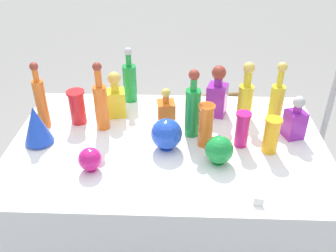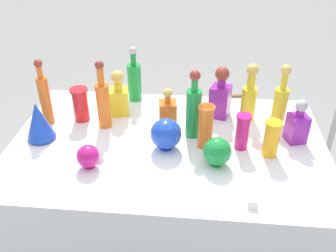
{
  "view_description": "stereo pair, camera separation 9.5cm",
  "coord_description": "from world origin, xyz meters",
  "px_view_note": "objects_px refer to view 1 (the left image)",
  "views": [
    {
      "loc": [
        0.06,
        -1.64,
        1.91
      ],
      "look_at": [
        0.0,
        0.0,
        0.86
      ],
      "focal_mm": 40.0,
      "sensor_mm": 36.0,
      "label": 1
    },
    {
      "loc": [
        0.16,
        -1.64,
        1.91
      ],
      "look_at": [
        0.0,
        0.0,
        0.86
      ],
      "focal_mm": 40.0,
      "sensor_mm": 36.0,
      "label": 2
    }
  ],
  "objects_px": {
    "slender_vase_0": "(242,128)",
    "cardboard_box_behind_left": "(223,124)",
    "tall_bottle_4": "(277,99)",
    "square_decanter_0": "(116,97)",
    "tall_bottle_3": "(130,81)",
    "square_decanter_2": "(217,94)",
    "square_decanter_1": "(295,120)",
    "round_bowl_0": "(219,150)",
    "round_bowl_1": "(90,159)",
    "slender_vase_2": "(271,134)",
    "round_bowl_2": "(167,134)",
    "tall_bottle_0": "(193,108)",
    "tall_bottle_1": "(101,103)",
    "slender_vase_3": "(77,106)",
    "tall_bottle_5": "(246,95)",
    "slender_vase_1": "(206,124)",
    "square_decanter_3": "(166,112)",
    "tall_bottle_2": "(41,100)",
    "fluted_vase_0": "(36,125)"
  },
  "relations": [
    {
      "from": "tall_bottle_0",
      "to": "tall_bottle_4",
      "type": "bearing_deg",
      "value": 17.55
    },
    {
      "from": "square_decanter_2",
      "to": "round_bowl_2",
      "type": "distance_m",
      "value": 0.46
    },
    {
      "from": "tall_bottle_2",
      "to": "round_bowl_2",
      "type": "xyz_separation_m",
      "value": [
        0.7,
        -0.19,
        -0.08
      ]
    },
    {
      "from": "slender_vase_0",
      "to": "slender_vase_1",
      "type": "height_order",
      "value": "slender_vase_1"
    },
    {
      "from": "square_decanter_0",
      "to": "tall_bottle_2",
      "type": "bearing_deg",
      "value": -159.73
    },
    {
      "from": "tall_bottle_0",
      "to": "tall_bottle_4",
      "type": "height_order",
      "value": "tall_bottle_0"
    },
    {
      "from": "square_decanter_2",
      "to": "round_bowl_1",
      "type": "height_order",
      "value": "square_decanter_2"
    },
    {
      "from": "slender_vase_0",
      "to": "cardboard_box_behind_left",
      "type": "xyz_separation_m",
      "value": [
        0.05,
        1.12,
        -0.68
      ]
    },
    {
      "from": "slender_vase_1",
      "to": "square_decanter_3",
      "type": "bearing_deg",
      "value": 139.11
    },
    {
      "from": "slender_vase_2",
      "to": "round_bowl_0",
      "type": "xyz_separation_m",
      "value": [
        -0.27,
        -0.11,
        -0.03
      ]
    },
    {
      "from": "tall_bottle_0",
      "to": "tall_bottle_3",
      "type": "distance_m",
      "value": 0.54
    },
    {
      "from": "tall_bottle_5",
      "to": "slender_vase_1",
      "type": "height_order",
      "value": "tall_bottle_5"
    },
    {
      "from": "slender_vase_0",
      "to": "round_bowl_1",
      "type": "xyz_separation_m",
      "value": [
        -0.74,
        -0.23,
        -0.04
      ]
    },
    {
      "from": "tall_bottle_2",
      "to": "square_decanter_1",
      "type": "relative_size",
      "value": 1.58
    },
    {
      "from": "slender_vase_0",
      "to": "round_bowl_0",
      "type": "distance_m",
      "value": 0.2
    },
    {
      "from": "tall_bottle_4",
      "to": "cardboard_box_behind_left",
      "type": "xyz_separation_m",
      "value": [
        -0.17,
        0.87,
        -0.72
      ]
    },
    {
      "from": "slender_vase_0",
      "to": "cardboard_box_behind_left",
      "type": "bearing_deg",
      "value": 87.43
    },
    {
      "from": "slender_vase_3",
      "to": "round_bowl_0",
      "type": "relative_size",
      "value": 1.36
    },
    {
      "from": "tall_bottle_3",
      "to": "square_decanter_2",
      "type": "relative_size",
      "value": 1.13
    },
    {
      "from": "round_bowl_0",
      "to": "cardboard_box_behind_left",
      "type": "relative_size",
      "value": 0.28
    },
    {
      "from": "tall_bottle_0",
      "to": "round_bowl_1",
      "type": "distance_m",
      "value": 0.6
    },
    {
      "from": "tall_bottle_5",
      "to": "slender_vase_2",
      "type": "xyz_separation_m",
      "value": [
        0.09,
        -0.35,
        -0.04
      ]
    },
    {
      "from": "square_decanter_1",
      "to": "tall_bottle_3",
      "type": "bearing_deg",
      "value": 157.68
    },
    {
      "from": "square_decanter_0",
      "to": "slender_vase_0",
      "type": "xyz_separation_m",
      "value": [
        0.7,
        -0.29,
        -0.01
      ]
    },
    {
      "from": "square_decanter_2",
      "to": "tall_bottle_1",
      "type": "bearing_deg",
      "value": -164.69
    },
    {
      "from": "tall_bottle_3",
      "to": "square_decanter_1",
      "type": "bearing_deg",
      "value": -22.32
    },
    {
      "from": "slender_vase_1",
      "to": "cardboard_box_behind_left",
      "type": "height_order",
      "value": "slender_vase_1"
    },
    {
      "from": "tall_bottle_0",
      "to": "slender_vase_3",
      "type": "height_order",
      "value": "tall_bottle_0"
    },
    {
      "from": "square_decanter_0",
      "to": "round_bowl_0",
      "type": "relative_size",
      "value": 1.88
    },
    {
      "from": "tall_bottle_4",
      "to": "round_bowl_0",
      "type": "height_order",
      "value": "tall_bottle_4"
    },
    {
      "from": "tall_bottle_3",
      "to": "square_decanter_0",
      "type": "height_order",
      "value": "tall_bottle_3"
    },
    {
      "from": "tall_bottle_5",
      "to": "tall_bottle_0",
      "type": "bearing_deg",
      "value": -146.98
    },
    {
      "from": "tall_bottle_3",
      "to": "slender_vase_3",
      "type": "relative_size",
      "value": 1.76
    },
    {
      "from": "round_bowl_2",
      "to": "tall_bottle_0",
      "type": "bearing_deg",
      "value": 45.68
    },
    {
      "from": "tall_bottle_0",
      "to": "round_bowl_2",
      "type": "xyz_separation_m",
      "value": [
        -0.13,
        -0.14,
        -0.07
      ]
    },
    {
      "from": "tall_bottle_4",
      "to": "round_bowl_1",
      "type": "xyz_separation_m",
      "value": [
        -0.96,
        -0.48,
        -0.08
      ]
    },
    {
      "from": "round_bowl_1",
      "to": "slender_vase_2",
      "type": "bearing_deg",
      "value": 11.84
    },
    {
      "from": "square_decanter_1",
      "to": "slender_vase_2",
      "type": "distance_m",
      "value": 0.21
    },
    {
      "from": "slender_vase_3",
      "to": "round_bowl_1",
      "type": "distance_m",
      "value": 0.46
    },
    {
      "from": "slender_vase_1",
      "to": "fluted_vase_0",
      "type": "distance_m",
      "value": 0.88
    },
    {
      "from": "tall_bottle_1",
      "to": "square_decanter_1",
      "type": "xyz_separation_m",
      "value": [
        1.05,
        -0.05,
        -0.06
      ]
    },
    {
      "from": "tall_bottle_5",
      "to": "square_decanter_2",
      "type": "distance_m",
      "value": 0.16
    },
    {
      "from": "square_decanter_3",
      "to": "cardboard_box_behind_left",
      "type": "relative_size",
      "value": 0.45
    },
    {
      "from": "square_decanter_2",
      "to": "cardboard_box_behind_left",
      "type": "relative_size",
      "value": 0.6
    },
    {
      "from": "tall_bottle_2",
      "to": "square_decanter_1",
      "type": "height_order",
      "value": "tall_bottle_2"
    },
    {
      "from": "square_decanter_0",
      "to": "slender_vase_1",
      "type": "bearing_deg",
      "value": -29.86
    },
    {
      "from": "square_decanter_2",
      "to": "square_decanter_3",
      "type": "xyz_separation_m",
      "value": [
        -0.29,
        -0.14,
        -0.04
      ]
    },
    {
      "from": "square_decanter_2",
      "to": "slender_vase_0",
      "type": "relative_size",
      "value": 1.59
    },
    {
      "from": "tall_bottle_4",
      "to": "tall_bottle_5",
      "type": "height_order",
      "value": "tall_bottle_4"
    },
    {
      "from": "tall_bottle_4",
      "to": "square_decanter_0",
      "type": "relative_size",
      "value": 1.33
    }
  ]
}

